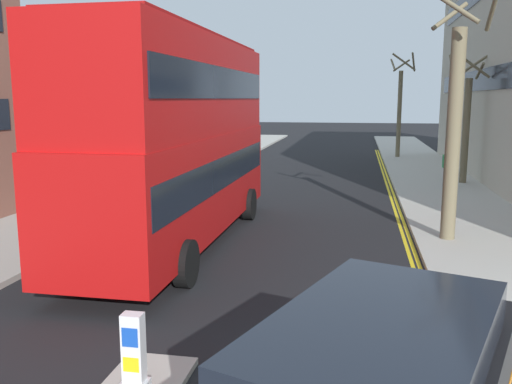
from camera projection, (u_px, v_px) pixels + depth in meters
name	position (u px, v px, depth m)	size (l,w,h in m)	color
sidewalk_right	(474.00, 226.00, 16.95)	(4.00, 80.00, 0.14)	#ADA89E
sidewalk_left	(88.00, 210.00, 19.30)	(4.00, 80.00, 0.14)	#ADA89E
kerb_line_outer	(410.00, 241.00, 15.40)	(0.10, 56.00, 0.01)	yellow
kerb_line_inner	(405.00, 241.00, 15.43)	(0.10, 56.00, 0.01)	yellow
keep_left_bollard	(134.00, 357.00, 7.22)	(0.36, 0.28, 1.11)	silver
double_decker_bus_away	(179.00, 135.00, 14.63)	(2.85, 10.82, 5.64)	#B20F0F
pedestrian_far	(446.00, 168.00, 23.89)	(0.34, 0.22, 1.62)	#2D2D38
street_tree_near	(400.00, 106.00, 35.75)	(1.66, 1.55, 6.72)	#6B6047
street_tree_mid	(454.00, 128.00, 14.64)	(1.81, 1.74, 6.84)	#6B6047
street_tree_far	(466.00, 121.00, 24.75)	(1.71, 1.72, 5.84)	#6B6047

